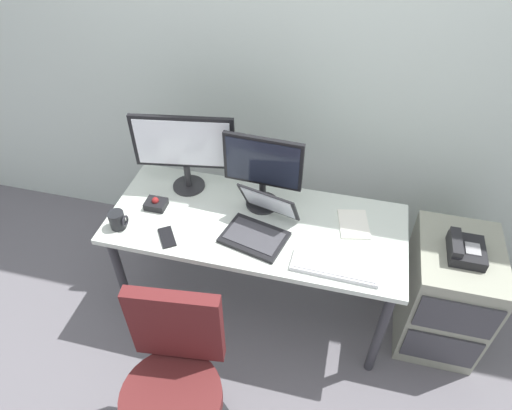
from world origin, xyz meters
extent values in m
plane|color=slate|center=(0.00, 0.00, 0.00)|extent=(8.00, 8.00, 0.00)
cube|color=silver|center=(0.00, 0.67, 1.40)|extent=(6.00, 0.10, 2.80)
cube|color=silver|center=(0.00, 0.00, 0.70)|extent=(1.54, 0.65, 0.03)
cylinder|color=#2D2D33|center=(-0.71, -0.26, 0.34)|extent=(0.05, 0.05, 0.69)
cylinder|color=#2D2D33|center=(0.71, -0.26, 0.34)|extent=(0.05, 0.05, 0.69)
cylinder|color=#2D2D33|center=(-0.71, 0.26, 0.34)|extent=(0.05, 0.05, 0.69)
cylinder|color=#2D2D33|center=(0.71, 0.26, 0.34)|extent=(0.05, 0.05, 0.69)
cube|color=gray|center=(1.05, 0.08, 0.34)|extent=(0.42, 0.52, 0.69)
cube|color=#38383D|center=(1.05, -0.19, 0.49)|extent=(0.38, 0.01, 0.23)
cube|color=#38383D|center=(1.05, -0.19, 0.21)|extent=(0.38, 0.01, 0.23)
cube|color=black|center=(1.05, 0.06, 0.71)|extent=(0.17, 0.20, 0.06)
cube|color=black|center=(0.99, 0.06, 0.76)|extent=(0.05, 0.18, 0.04)
cube|color=gray|center=(1.07, 0.05, 0.74)|extent=(0.07, 0.08, 0.01)
cylinder|color=#581F20|center=(-0.16, -0.87, 0.45)|extent=(0.44, 0.44, 0.07)
cube|color=#561C1D|center=(-0.18, -0.68, 0.71)|extent=(0.40, 0.11, 0.42)
cylinder|color=#262628|center=(-0.44, 0.19, 0.73)|extent=(0.18, 0.18, 0.01)
cylinder|color=#262628|center=(-0.44, 0.19, 0.80)|extent=(0.04, 0.04, 0.14)
cube|color=black|center=(-0.44, 0.19, 1.02)|extent=(0.54, 0.11, 0.31)
cube|color=white|center=(-0.44, 0.17, 1.02)|extent=(0.49, 0.09, 0.27)
cylinder|color=#262628|center=(0.00, 0.14, 0.73)|extent=(0.18, 0.18, 0.01)
cylinder|color=#262628|center=(0.00, 0.14, 0.80)|extent=(0.04, 0.04, 0.13)
cube|color=black|center=(0.00, 0.14, 1.01)|extent=(0.41, 0.04, 0.28)
cube|color=#1E2333|center=(0.00, 0.13, 1.01)|extent=(0.38, 0.02, 0.25)
cube|color=silver|center=(0.43, -0.21, 0.73)|extent=(0.41, 0.15, 0.02)
cube|color=white|center=(0.43, -0.21, 0.74)|extent=(0.38, 0.13, 0.01)
cube|color=black|center=(0.02, -0.12, 0.73)|extent=(0.35, 0.29, 0.02)
cube|color=#38383D|center=(0.02, -0.12, 0.74)|extent=(0.30, 0.23, 0.00)
cube|color=black|center=(0.06, 0.04, 0.84)|extent=(0.33, 0.18, 0.20)
cube|color=silver|center=(0.06, 0.03, 0.84)|extent=(0.29, 0.15, 0.17)
cube|color=black|center=(-0.55, -0.02, 0.74)|extent=(0.11, 0.09, 0.04)
sphere|color=maroon|center=(-0.55, -0.02, 0.77)|extent=(0.04, 0.04, 0.04)
cylinder|color=black|center=(-0.68, -0.20, 0.77)|extent=(0.08, 0.08, 0.09)
torus|color=black|center=(-0.63, -0.20, 0.77)|extent=(0.01, 0.06, 0.06)
cube|color=white|center=(0.50, 0.10, 0.73)|extent=(0.19, 0.23, 0.01)
cube|color=black|center=(-0.41, -0.22, 0.72)|extent=(0.14, 0.16, 0.01)
camera|label=1|loc=(0.40, -1.62, 2.38)|focal=31.64mm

